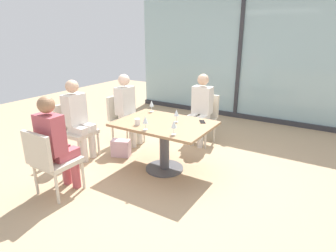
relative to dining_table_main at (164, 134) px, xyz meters
The scene contains 18 objects.
ground_plane 0.56m from the dining_table_main, ahead, with size 12.00×12.00×0.00m, color tan.
window_wall_backdrop 3.26m from the dining_table_main, 90.00° to the left, with size 5.24×0.10×2.70m.
dining_table_main is the anchor object (origin of this frame).
chair_far_left 1.31m from the dining_table_main, 156.53° to the left, with size 0.50×0.46×0.87m.
chair_side_end 1.53m from the dining_table_main, 166.91° to the right, with size 0.50×0.46×0.87m.
chair_near_window 1.32m from the dining_table_main, 90.00° to the left, with size 0.46×0.51×0.87m.
chair_front_left 1.54m from the dining_table_main, 121.55° to the right, with size 0.46×0.50×0.87m.
person_far_left 1.22m from the dining_table_main, 154.47° to the left, with size 0.39×0.34×1.26m.
person_side_end 1.43m from the dining_table_main, 165.91° to the right, with size 0.39×0.34×1.26m.
person_near_window 1.21m from the dining_table_main, 90.00° to the left, with size 0.34×0.39×1.26m.
person_front_left 1.46m from the dining_table_main, 123.81° to the right, with size 0.34×0.39×1.26m.
wine_glass_0 0.58m from the dining_table_main, 43.97° to the right, with size 0.07×0.07×0.18m.
wine_glass_1 0.49m from the dining_table_main, 97.32° to the right, with size 0.07×0.07×0.18m.
wine_glass_2 0.68m from the dining_table_main, 141.82° to the left, with size 0.07×0.07×0.18m.
wine_glass_3 0.35m from the dining_table_main, 41.68° to the left, with size 0.07×0.07×0.18m.
coffee_cup 0.44m from the dining_table_main, 132.64° to the right, with size 0.08×0.08×0.09m, color white.
cell_phone_on_table 0.57m from the dining_table_main, 34.35° to the left, with size 0.07×0.14×0.01m, color black.
handbag_0 0.95m from the dining_table_main, behind, with size 0.30×0.16×0.28m, color beige.
Camera 1 is at (2.03, -3.21, 1.97)m, focal length 30.19 mm.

